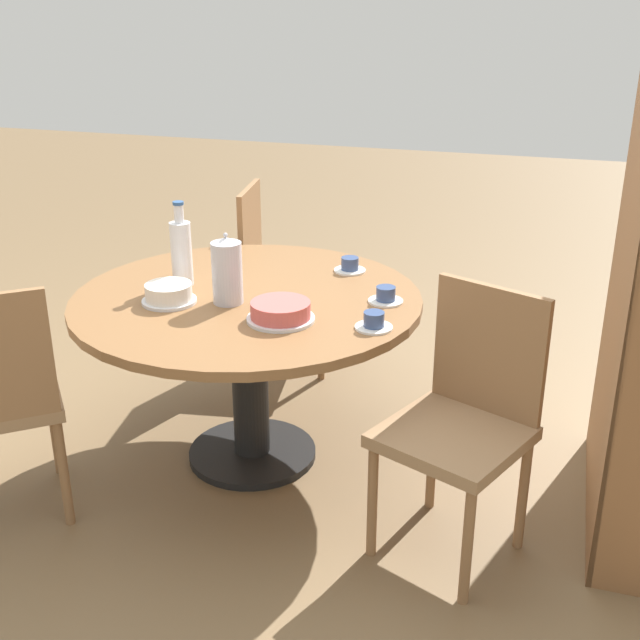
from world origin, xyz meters
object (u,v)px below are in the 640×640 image
coffee_pot (227,271)px  cup_b (386,296)px  chair_b (278,271)px  chair_a (464,417)px  cup_c (350,266)px  water_bottle (181,251)px  cup_a (374,322)px  cake_main (281,312)px  cake_second (169,294)px

coffee_pot → cup_b: 0.59m
chair_b → chair_a: bearing=-147.3°
cup_c → chair_a: bearing=39.7°
water_bottle → cup_a: bearing=75.4°
coffee_pot → water_bottle: 0.28m
cake_main → cup_c: cake_main is taller
coffee_pot → cup_b: bearing=107.7°
chair_a → cake_main: 0.72m
chair_b → cake_second: 1.09m
cup_a → cup_c: same height
cake_second → cup_a: bearing=88.9°
coffee_pot → cake_second: 0.24m
coffee_pot → cup_a: size_ratio=2.05×
chair_a → cake_main: chair_a is taller
cup_a → cup_b: (-0.26, -0.02, 0.00)m
water_bottle → cup_c: 0.69m
chair_a → chair_b: size_ratio=1.00×
cup_b → cup_c: size_ratio=1.00×
chair_b → cup_a: size_ratio=6.93×
water_bottle → cake_main: bearing=64.0°
cup_c → cup_b: bearing=36.1°
water_bottle → cake_main: (0.24, 0.49, -0.10)m
cake_second → cup_c: cake_second is taller
water_bottle → cake_second: 0.23m
water_bottle → cup_b: (-0.04, 0.80, -0.11)m
chair_b → water_bottle: size_ratio=2.73×
cup_a → cup_b: same height
cake_second → cup_b: (-0.24, 0.76, -0.01)m
cake_main → cup_a: (-0.03, 0.33, -0.01)m
cake_main → chair_a: bearing=80.6°
coffee_pot → water_bottle: size_ratio=0.81×
cup_a → cup_c: 0.61m
chair_b → cup_b: (0.81, 0.73, 0.24)m
cup_a → cup_b: bearing=-176.0°
water_bottle → cup_b: water_bottle is taller
cake_second → cup_b: 0.80m
cake_second → cup_c: bearing=135.1°
coffee_pot → cup_a: 0.59m
chair_b → water_bottle: 0.93m
cake_second → cup_a: (0.02, 0.78, -0.01)m
water_bottle → chair_a: bearing=73.2°
chair_a → cake_second: (-0.15, -1.12, 0.25)m
water_bottle → cake_second: bearing=11.5°
chair_b → cup_c: size_ratio=6.93×
coffee_pot → cup_c: size_ratio=2.05×
chair_b → coffee_pot: coffee_pot is taller
cake_main → water_bottle: bearing=-116.0°
cup_b → chair_a: bearing=42.2°
cup_b → cup_c: same height
water_bottle → cup_a: 0.86m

